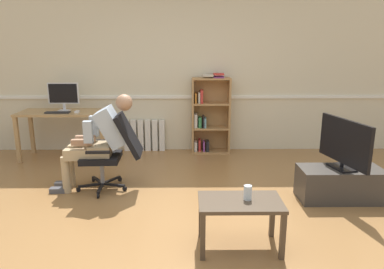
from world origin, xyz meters
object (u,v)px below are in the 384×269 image
(office_chair, at_px, (114,149))
(person_seated, at_px, (99,139))
(imac_monitor, at_px, (63,95))
(computer_mouse, at_px, (77,112))
(bookshelf, at_px, (209,116))
(keyboard, at_px, (58,112))
(drinking_glass, at_px, (248,193))
(coffee_table, at_px, (240,208))
(radiator, at_px, (144,135))
(tv_stand, at_px, (340,184))
(tv_screen, at_px, (344,143))
(computer_desk, at_px, (64,118))

(office_chair, bearing_deg, person_seated, -90.00)
(imac_monitor, bearing_deg, computer_mouse, -37.57)
(bookshelf, relative_size, office_chair, 1.38)
(imac_monitor, relative_size, keyboard, 1.30)
(imac_monitor, distance_m, drinking_glass, 3.73)
(computer_mouse, relative_size, coffee_table, 0.14)
(keyboard, xyz_separation_m, radiator, (1.25, 0.53, -0.50))
(bookshelf, xyz_separation_m, tv_stand, (1.43, -1.96, -0.43))
(radiator, bearing_deg, tv_screen, -39.18)
(computer_desk, relative_size, imac_monitor, 2.86)
(bookshelf, xyz_separation_m, tv_screen, (1.43, -1.96, 0.06))
(computer_desk, height_order, keyboard, keyboard)
(keyboard, bearing_deg, office_chair, -47.15)
(radiator, xyz_separation_m, office_chair, (-0.17, -1.70, 0.25))
(keyboard, bearing_deg, drinking_glass, -45.06)
(radiator, height_order, person_seated, person_seated)
(imac_monitor, height_order, keyboard, imac_monitor)
(bookshelf, xyz_separation_m, person_seated, (-1.44, -1.61, 0.02))
(imac_monitor, bearing_deg, person_seated, -58.01)
(imac_monitor, distance_m, tv_screen, 4.14)
(computer_desk, relative_size, bookshelf, 1.04)
(computer_mouse, xyz_separation_m, bookshelf, (2.05, 0.42, -0.15))
(tv_screen, bearing_deg, keyboard, 55.05)
(bookshelf, xyz_separation_m, radiator, (-1.09, 0.09, -0.35))
(computer_mouse, relative_size, tv_stand, 0.11)
(computer_desk, bearing_deg, tv_screen, -24.06)
(keyboard, bearing_deg, imac_monitor, 80.28)
(radiator, bearing_deg, drinking_glass, -67.46)
(imac_monitor, xyz_separation_m, tv_screen, (3.74, -1.74, -0.33))
(tv_stand, bearing_deg, keyboard, 157.98)
(computer_mouse, bearing_deg, coffee_table, -49.85)
(imac_monitor, bearing_deg, drinking_glass, -47.84)
(imac_monitor, relative_size, tv_screen, 0.57)
(tv_screen, bearing_deg, tv_stand, 90.00)
(bookshelf, height_order, tv_screen, bookshelf)
(office_chair, distance_m, drinking_glass, 1.98)
(tv_stand, bearing_deg, person_seated, 172.95)
(person_seated, bearing_deg, keyboard, -144.32)
(bookshelf, distance_m, tv_stand, 2.47)
(imac_monitor, distance_m, coffee_table, 3.73)
(tv_screen, bearing_deg, person_seated, 70.03)
(imac_monitor, xyz_separation_m, keyboard, (-0.04, -0.22, -0.25))
(office_chair, bearing_deg, imac_monitor, -144.94)
(bookshelf, relative_size, tv_stand, 1.40)
(tv_screen, xyz_separation_m, coffee_table, (-1.32, -1.02, -0.30))
(computer_mouse, xyz_separation_m, person_seated, (0.61, -1.19, -0.13))
(office_chair, bearing_deg, tv_screen, 80.38)
(keyboard, height_order, bookshelf, bookshelf)
(computer_desk, distance_m, person_seated, 1.57)
(keyboard, bearing_deg, computer_desk, 72.22)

